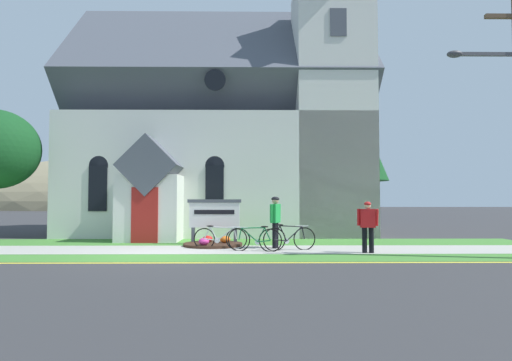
{
  "coord_description": "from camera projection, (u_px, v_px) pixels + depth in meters",
  "views": [
    {
      "loc": [
        2.91,
        -12.44,
        1.66
      ],
      "look_at": [
        3.09,
        3.22,
        2.34
      ],
      "focal_mm": 29.55,
      "sensor_mm": 36.0,
      "label": 1
    }
  ],
  "objects": [
    {
      "name": "bicycle_white",
      "position": [
        255.0,
        239.0,
        13.32
      ],
      "size": [
        1.73,
        0.45,
        0.83
      ],
      "color": "black",
      "rests_on": "ground"
    },
    {
      "name": "sidewalk_slab",
      "position": [
        204.0,
        250.0,
        13.73
      ],
      "size": [
        32.0,
        2.3,
        0.01
      ],
      "primitive_type": "cube",
      "color": "#A8A59E",
      "rests_on": "ground"
    },
    {
      "name": "cyclist_in_blue_jersey",
      "position": [
        368.0,
        223.0,
        12.92
      ],
      "size": [
        0.62,
        0.28,
        1.58
      ],
      "color": "black",
      "rests_on": "ground"
    },
    {
      "name": "roadside_conifer",
      "position": [
        350.0,
        135.0,
        20.86
      ],
      "size": [
        3.64,
        3.64,
        7.15
      ],
      "color": "#4C3823",
      "rests_on": "ground"
    },
    {
      "name": "cyclist_in_green_jersey",
      "position": [
        275.0,
        218.0,
        14.17
      ],
      "size": [
        0.4,
        0.67,
        1.74
      ],
      "color": "black",
      "rests_on": "ground"
    },
    {
      "name": "grass_verge",
      "position": [
        197.0,
        258.0,
        11.81
      ],
      "size": [
        32.0,
        1.53,
        0.01
      ],
      "primitive_type": "cube",
      "color": "#427F33",
      "rests_on": "ground"
    },
    {
      "name": "bicycle_green",
      "position": [
        220.0,
        238.0,
        13.9
      ],
      "size": [
        1.78,
        0.2,
        0.8
      ],
      "color": "black",
      "rests_on": "ground"
    },
    {
      "name": "flower_bed",
      "position": [
        213.0,
        244.0,
        14.83
      ],
      "size": [
        2.08,
        2.08,
        0.34
      ],
      "color": "#382319",
      "rests_on": "ground"
    },
    {
      "name": "church_sign",
      "position": [
        214.0,
        215.0,
        15.4
      ],
      "size": [
        1.96,
        0.15,
        1.64
      ],
      "color": "#474C56",
      "rests_on": "ground"
    },
    {
      "name": "ground",
      "position": [
        176.0,
        242.0,
        16.32
      ],
      "size": [
        140.0,
        140.0,
        0.0
      ],
      "primitive_type": "plane",
      "color": "#333335"
    },
    {
      "name": "bicycle_red",
      "position": [
        289.0,
        238.0,
        13.57
      ],
      "size": [
        1.74,
        0.43,
        0.87
      ],
      "color": "black",
      "rests_on": "ground"
    },
    {
      "name": "distant_hill",
      "position": [
        158.0,
        208.0,
        77.76
      ],
      "size": [
        81.07,
        43.44,
        19.01
      ],
      "primitive_type": "ellipsoid",
      "color": "#847A5B",
      "rests_on": "ground"
    },
    {
      "name": "church_lawn",
      "position": [
        212.0,
        242.0,
        16.14
      ],
      "size": [
        24.0,
        2.54,
        0.01
      ],
      "primitive_type": "cube",
      "color": "#427F33",
      "rests_on": "ground"
    },
    {
      "name": "curb_paint_stripe",
      "position": [
        192.0,
        263.0,
        10.9
      ],
      "size": [
        28.0,
        0.16,
        0.01
      ],
      "primitive_type": "cube",
      "color": "yellow",
      "rests_on": "ground"
    },
    {
      "name": "church_building",
      "position": [
        233.0,
        135.0,
        21.55
      ],
      "size": [
        14.31,
        10.31,
        13.1
      ],
      "color": "silver",
      "rests_on": "ground"
    }
  ]
}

